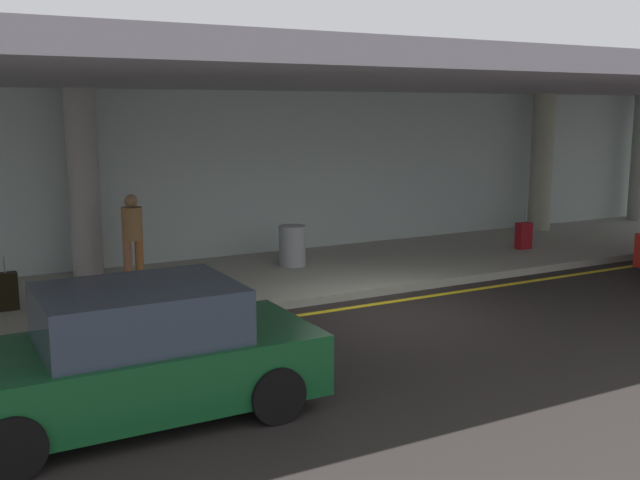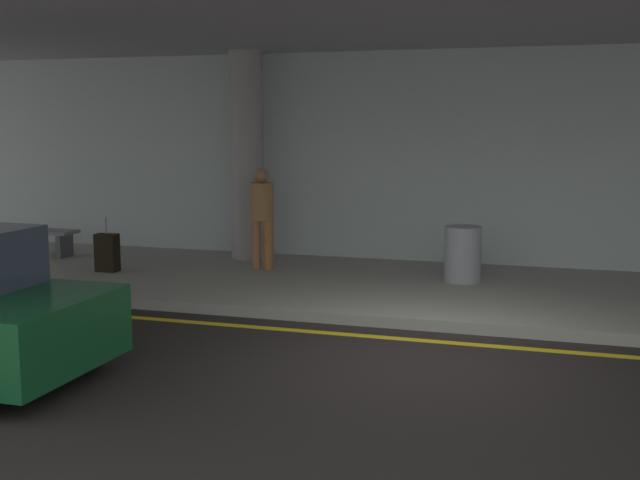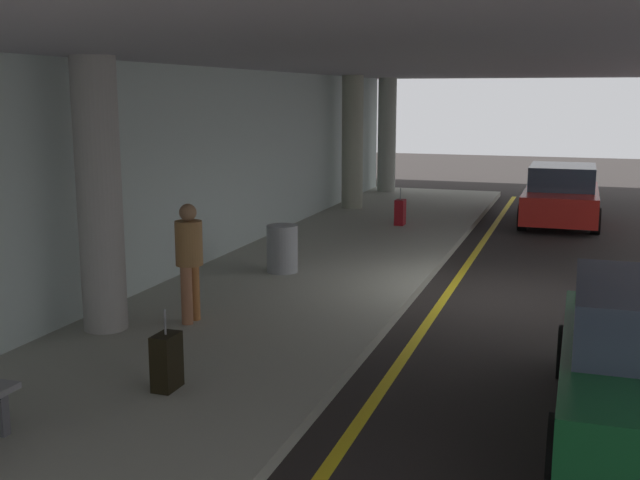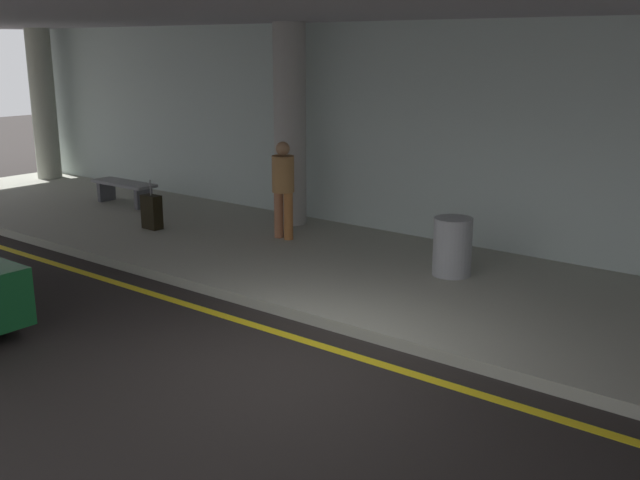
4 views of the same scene
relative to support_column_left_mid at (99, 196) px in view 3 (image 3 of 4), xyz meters
name	(u,v)px [view 3 (image 3 of 4)]	position (x,y,z in m)	size (l,w,h in m)	color
ground_plane	(482,295)	(4.00, -4.60, -1.97)	(60.00, 60.00, 0.00)	black
sidewalk	(307,277)	(4.00, -1.50, -1.90)	(26.00, 4.20, 0.15)	#98988B
lane_stripe_yellow	(448,292)	(4.00, -4.04, -1.97)	(26.00, 0.14, 0.01)	yellow
support_column_left_mid	(99,196)	(0.00, 0.00, 0.00)	(0.59, 0.59, 3.65)	gray
support_column_center	(352,142)	(12.00, 0.00, 0.00)	(0.59, 0.59, 3.65)	gray
support_column_right_mid	(387,135)	(16.00, 0.00, 0.00)	(0.59, 0.59, 3.65)	#969B8F
ceiling_overhang	(334,55)	(4.00, -2.00, 1.97)	(28.00, 13.20, 0.30)	#9993A0
terminal_back_wall	(192,172)	(4.00, 0.75, -0.07)	(26.00, 0.30, 3.80)	#ABBBB6
car_red	(561,196)	(12.03, -5.60, -1.26)	(4.10, 1.92, 1.50)	#B11E19
traveler_with_luggage	(189,255)	(0.65, -0.96, -0.86)	(0.38, 0.38, 1.68)	#925A3C
suitcase_upright_primary	(400,212)	(9.60, -1.93, -1.51)	(0.36, 0.22, 0.90)	maroon
suitcase_upright_secondary	(167,362)	(-1.70, -1.91, -1.51)	(0.36, 0.22, 0.90)	black
trash_bin_steel	(282,249)	(3.96, -1.04, -1.40)	(0.56, 0.56, 0.85)	gray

